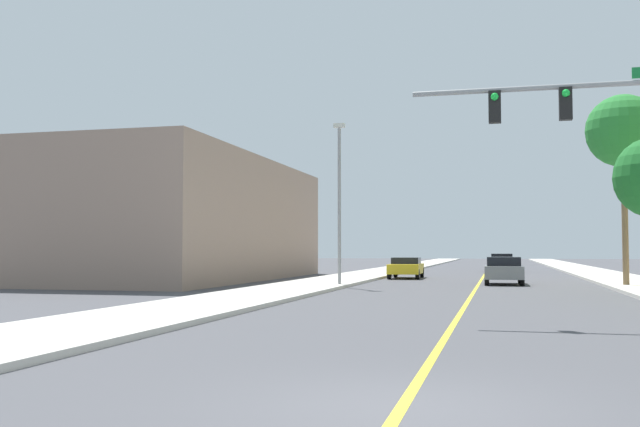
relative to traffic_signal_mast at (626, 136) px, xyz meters
name	(u,v)px	position (x,y,z in m)	size (l,w,h in m)	color
ground	(483,276)	(-4.25, 31.31, -4.69)	(192.00, 192.00, 0.00)	#47474C
sidewalk_left	(368,274)	(-12.30, 31.31, -4.62)	(3.96, 168.00, 0.15)	beige
sidewalk_right	(609,276)	(3.81, 31.31, -4.62)	(3.96, 168.00, 0.15)	beige
lane_marking_center	(483,276)	(-4.25, 31.31, -4.69)	(0.16, 144.00, 0.01)	yellow
building_left_near	(182,220)	(-22.30, 21.78, -1.03)	(11.32, 24.03, 7.33)	gray
traffic_signal_mast	(626,136)	(0.00, 0.00, 0.00)	(7.67, 0.36, 6.29)	gray
street_lamp	(339,195)	(-10.82, 15.33, -0.13)	(0.56, 0.28, 7.98)	gray
palm_far	(623,132)	(2.77, 18.00, 2.89)	(3.54, 3.54, 9.26)	brown
car_black	(502,262)	(-2.96, 42.71, -3.92)	(2.05, 4.63, 1.50)	black
car_gray	(504,270)	(-2.94, 19.91, -3.93)	(2.01, 3.88, 1.45)	slate
car_yellow	(406,267)	(-8.97, 26.60, -3.98)	(2.06, 4.52, 1.34)	gold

